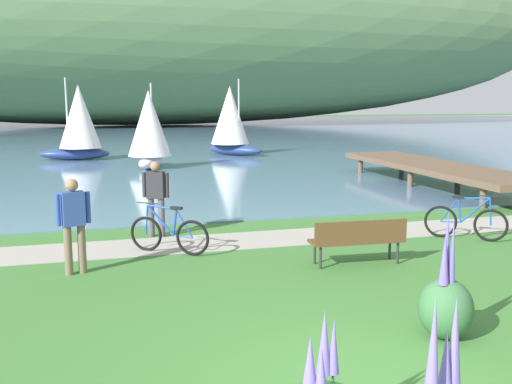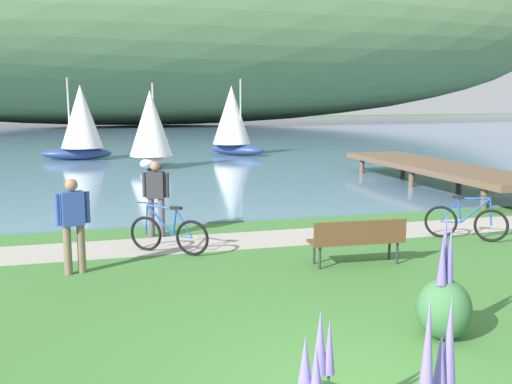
% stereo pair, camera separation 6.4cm
% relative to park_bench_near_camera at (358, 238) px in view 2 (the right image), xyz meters
% --- Properties ---
extents(bay_water, '(180.00, 80.00, 0.04)m').
position_rel_park_bench_near_camera_xyz_m(bay_water, '(-2.11, 44.33, -0.50)').
color(bay_water, '#5B7F9E').
rests_on(bay_water, ground).
extents(distant_hillside, '(108.23, 28.00, 22.93)m').
position_rel_park_bench_near_camera_xyz_m(distant_hillside, '(0.87, 59.89, 10.98)').
color(distant_hillside, '#567A4C').
rests_on(distant_hillside, bay_water).
extents(shoreline_path, '(60.00, 1.50, 0.01)m').
position_rel_park_bench_near_camera_xyz_m(shoreline_path, '(-2.11, 2.40, -0.52)').
color(shoreline_path, '#A39E93').
rests_on(shoreline_path, ground).
extents(park_bench_near_camera, '(1.82, 0.56, 0.88)m').
position_rel_park_bench_near_camera_xyz_m(park_bench_near_camera, '(0.00, 0.00, 0.00)').
color(park_bench_near_camera, brown).
rests_on(park_bench_near_camera, ground).
extents(bicycle_leaning_near_bench, '(1.48, 1.07, 1.01)m').
position_rel_park_bench_near_camera_xyz_m(bicycle_leaning_near_bench, '(-3.31, 1.79, -0.12)').
color(bicycle_leaning_near_bench, black).
rests_on(bicycle_leaning_near_bench, ground).
extents(bicycle_beside_path, '(1.42, 1.15, 1.01)m').
position_rel_park_bench_near_camera_xyz_m(bicycle_beside_path, '(3.17, 1.23, -0.12)').
color(bicycle_beside_path, black).
rests_on(bicycle_beside_path, ground).
extents(person_at_shoreline, '(0.58, 0.34, 1.71)m').
position_rel_park_bench_near_camera_xyz_m(person_at_shoreline, '(-3.40, 3.30, 0.46)').
color(person_at_shoreline, '#4C4C51').
rests_on(person_at_shoreline, ground).
extents(person_on_the_grass, '(0.59, 0.31, 1.71)m').
position_rel_park_bench_near_camera_xyz_m(person_on_the_grass, '(-5.08, 0.83, 0.46)').
color(person_on_the_grass, '#72604C').
rests_on(person_on_the_grass, ground).
extents(echium_bush_far_cluster, '(0.71, 0.71, 1.68)m').
position_rel_park_bench_near_camera_xyz_m(echium_bush_far_cluster, '(-0.36, -3.38, -0.06)').
color(echium_bush_far_cluster, '#386B3D').
rests_on(echium_bush_far_cluster, ground).
extents(sailboat_nearest_to_shore, '(3.59, 2.37, 4.08)m').
position_rel_park_bench_near_camera_xyz_m(sailboat_nearest_to_shore, '(-5.47, 20.79, 1.44)').
color(sailboat_nearest_to_shore, navy).
rests_on(sailboat_nearest_to_shore, bay_water).
extents(sailboat_mid_bay, '(3.20, 3.33, 4.09)m').
position_rel_park_bench_near_camera_xyz_m(sailboat_mid_bay, '(2.44, 21.33, 1.44)').
color(sailboat_mid_bay, navy).
rests_on(sailboat_mid_bay, bay_water).
extents(sailboat_toward_hillside, '(2.38, 3.30, 3.73)m').
position_rel_park_bench_near_camera_xyz_m(sailboat_toward_hillside, '(-2.38, 16.23, 1.28)').
color(sailboat_toward_hillside, white).
rests_on(sailboat_toward_hillside, bay_water).
extents(pier_dock, '(2.40, 10.00, 0.80)m').
position_rel_park_bench_near_camera_xyz_m(pier_dock, '(6.89, 8.33, 0.17)').
color(pier_dock, brown).
rests_on(pier_dock, ground).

